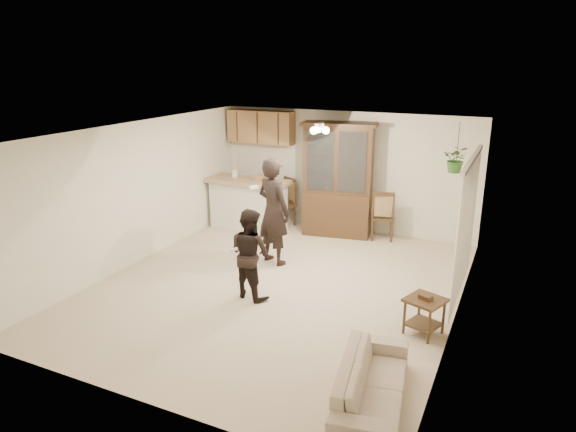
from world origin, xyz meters
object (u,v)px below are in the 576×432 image
at_px(child, 250,255).
at_px(chair_hutch_right, 382,225).
at_px(china_hutch, 338,181).
at_px(chair_bar, 250,210).
at_px(side_table, 424,316).
at_px(sofa, 372,374).
at_px(adult, 273,214).
at_px(chair_hutch_left, 283,212).

relative_size(child, chair_hutch_right, 1.31).
xyz_separation_m(china_hutch, chair_bar, (-2.04, -0.05, -0.88)).
xyz_separation_m(side_table, chair_hutch_right, (-1.50, 3.45, 0.03)).
relative_size(child, china_hutch, 0.58).
bearing_deg(side_table, sofa, -97.12).
height_order(chair_bar, chair_hutch_right, chair_hutch_right).
bearing_deg(chair_hutch_right, chair_bar, -11.33).
relative_size(chair_bar, chair_hutch_right, 0.93).
distance_m(sofa, adult, 4.17).
bearing_deg(adult, chair_hutch_right, -105.01).
xyz_separation_m(child, side_table, (2.64, -0.02, -0.41)).
distance_m(side_table, chair_hutch_right, 3.76).
relative_size(side_table, chair_bar, 0.62).
relative_size(sofa, chair_hutch_right, 1.82).
distance_m(adult, chair_hutch_right, 2.57).
xyz_separation_m(adult, side_table, (2.94, -1.40, -0.64)).
xyz_separation_m(child, china_hutch, (0.21, 3.32, 0.47)).
distance_m(adult, chair_hutch_left, 2.25).
relative_size(sofa, side_table, 3.17).
xyz_separation_m(adult, chair_bar, (-1.54, 1.89, -0.63)).
distance_m(chair_hutch_left, chair_hutch_right, 2.22).
relative_size(china_hutch, chair_hutch_right, 2.26).
distance_m(sofa, chair_bar, 6.58).
bearing_deg(china_hutch, side_table, -63.63).
xyz_separation_m(sofa, china_hutch, (-2.22, 5.05, 0.78)).
bearing_deg(sofa, chair_hutch_left, 25.22).
relative_size(sofa, child, 1.39).
bearing_deg(sofa, china_hutch, 14.61).
height_order(sofa, child, child).
bearing_deg(child, chair_hutch_right, -93.31).
distance_m(side_table, chair_hutch_left, 5.05).
bearing_deg(chair_hutch_right, sofa, 89.53).
height_order(adult, china_hutch, china_hutch).
relative_size(adult, chair_bar, 1.89).
bearing_deg(chair_bar, sofa, -41.17).
xyz_separation_m(sofa, chair_hutch_left, (-3.51, 5.13, -0.07)).
height_order(sofa, side_table, sofa).
bearing_deg(chair_bar, chair_hutch_left, 18.05).
xyz_separation_m(chair_bar, chair_hutch_left, (0.76, 0.13, 0.02)).
distance_m(child, side_table, 2.68).
relative_size(sofa, adult, 1.04).
height_order(sofa, chair_bar, chair_bar).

